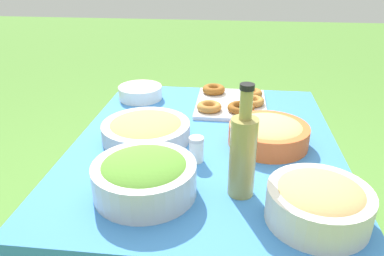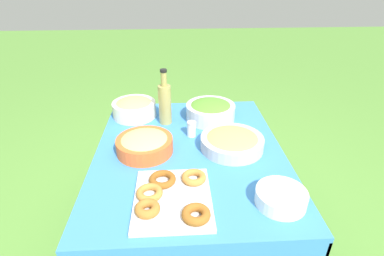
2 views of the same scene
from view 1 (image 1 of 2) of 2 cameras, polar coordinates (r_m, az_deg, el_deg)
picnic_table at (r=1.42m, az=2.00°, el=-5.44°), size 1.18×0.95×0.70m
salad_bowl at (r=1.07m, az=-7.26°, el=-7.16°), size 0.30×0.30×0.12m
pasta_bowl at (r=1.36m, az=11.60°, el=-0.71°), size 0.28×0.28×0.10m
donut_platter at (r=1.70m, az=6.12°, el=4.04°), size 0.37×0.31×0.05m
plate_stack at (r=1.79m, az=-7.87°, el=5.40°), size 0.20×0.20×0.06m
olive_oil_bottle at (r=1.04m, az=7.75°, el=-3.86°), size 0.07×0.07×0.33m
bread_bowl at (r=1.02m, az=18.76°, el=-10.55°), size 0.26×0.26×0.11m
fruit_bowl at (r=1.38m, az=-7.01°, el=-0.18°), size 0.32×0.32×0.08m
salt_shaker at (r=1.23m, az=0.66°, el=-3.25°), size 0.05×0.05×0.09m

